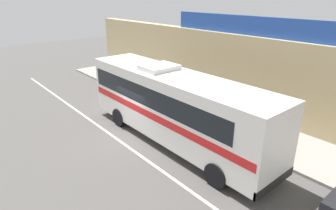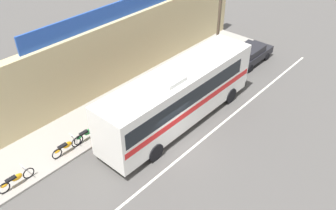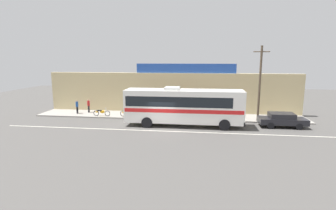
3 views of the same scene
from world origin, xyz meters
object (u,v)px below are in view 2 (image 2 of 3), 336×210
parked_car (250,54)px  motorcycle_green (87,134)px  motorcycle_purple (66,147)px  utility_pole (220,14)px  intercity_bus (179,94)px  motorcycle_blue (15,179)px

parked_car → motorcycle_green: 14.44m
parked_car → motorcycle_purple: (-15.74, 1.96, -0.17)m
utility_pole → motorcycle_green: utility_pole is taller
motorcycle_green → parked_car: bearing=-7.9°
intercity_bus → motorcycle_green: size_ratio=6.06×
parked_car → motorcycle_green: (-14.30, 1.99, -0.17)m
motorcycle_purple → parked_car: bearing=-7.1°
intercity_bus → motorcycle_green: bearing=150.4°
utility_pole → motorcycle_blue: 17.27m
utility_pole → motorcycle_blue: (-16.90, -0.03, -3.52)m
motorcycle_purple → motorcycle_blue: 3.04m
intercity_bus → parked_car: intercity_bus is taller
intercity_bus → parked_car: size_ratio=2.59×
intercity_bus → parked_car: bearing=4.5°
parked_car → motorcycle_blue: bearing=174.4°
motorcycle_purple → motorcycle_blue: bearing=-177.6°
utility_pole → motorcycle_purple: size_ratio=4.08×
motorcycle_purple → utility_pole: bearing=-0.4°
utility_pole → motorcycle_green: size_ratio=4.09×
intercity_bus → motorcycle_purple: bearing=156.6°
motorcycle_purple → motorcycle_green: (1.44, 0.04, 0.00)m
parked_car → motorcycle_green: size_ratio=2.34×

